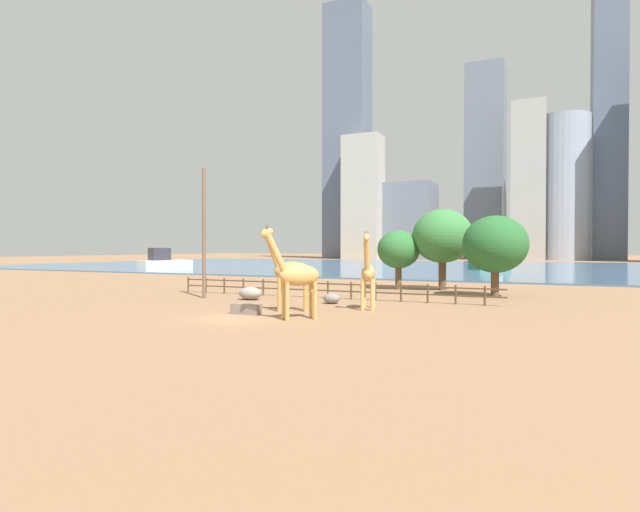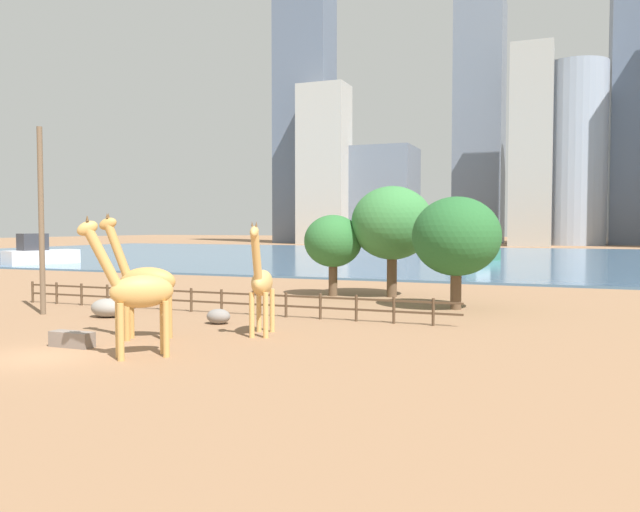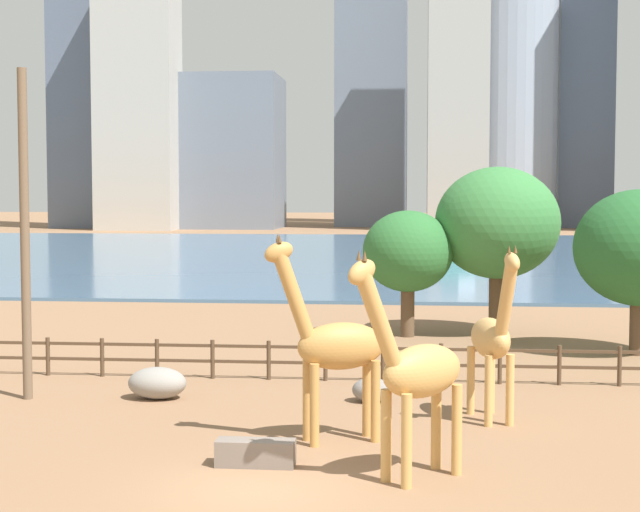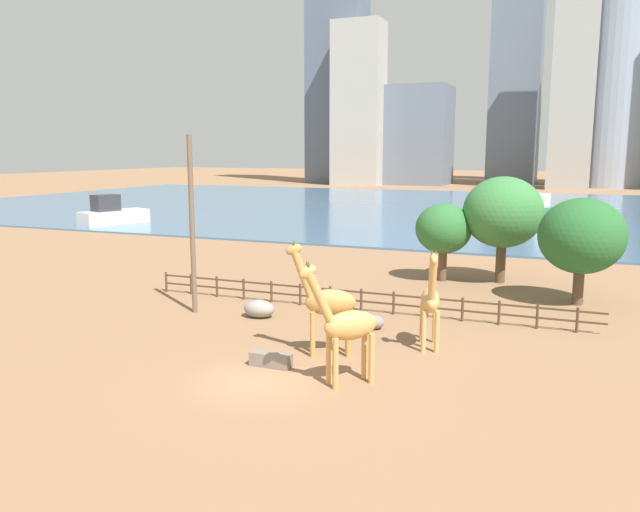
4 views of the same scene
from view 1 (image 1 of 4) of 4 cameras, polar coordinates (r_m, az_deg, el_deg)
ground_plane at (r=103.73m, az=16.12°, el=-1.23°), size 400.00×400.00×0.00m
harbor_water at (r=100.76m, az=15.86°, el=-1.23°), size 180.00×86.00×0.20m
giraffe_tall at (r=30.23m, az=-3.47°, el=-1.72°), size 3.16×1.79×5.22m
giraffe_companion at (r=26.59m, az=-2.76°, el=-2.19°), size 2.77×2.80×5.04m
giraffe_young at (r=31.00m, az=5.50°, el=-1.95°), size 1.38×3.06×4.87m
utility_pole at (r=38.97m, az=-13.12°, el=2.56°), size 0.28×0.28×9.89m
boulder_near_fence at (r=34.32m, az=1.34°, el=-4.86°), size 1.18×0.96×0.72m
boulder_by_pole at (r=37.18m, az=-7.98°, el=-4.24°), size 1.77×1.28×0.96m
feeding_trough at (r=29.21m, az=-8.45°, el=-6.00°), size 1.80×0.60×0.60m
enclosure_fence at (r=38.07m, az=0.10°, el=-3.69°), size 26.12×0.14×1.30m
tree_left_large at (r=40.97m, az=19.39°, el=1.25°), size 4.95×4.95×6.34m
tree_center_broad at (r=46.41m, az=13.82°, el=2.19°), size 5.39×5.39×7.33m
tree_right_tall at (r=46.47m, az=8.96°, el=0.71°), size 3.89×3.89×5.44m
boat_ferry at (r=84.00m, az=-17.38°, el=-0.75°), size 5.46×8.80×3.64m
boat_sailboat at (r=88.87m, az=18.90°, el=-0.75°), size 6.50×7.58×3.26m
skyline_tower_needle at (r=188.63m, az=18.42°, el=10.02°), size 12.86×15.13×67.59m
skyline_block_central at (r=176.16m, az=26.07°, el=6.95°), size 15.36×15.36×45.21m
skyline_tower_glass at (r=190.47m, az=30.11°, el=15.62°), size 9.45×15.12×105.12m
skyline_block_left at (r=172.76m, az=4.93°, el=6.66°), size 12.87×9.12×42.23m
skyline_block_right at (r=176.79m, az=10.34°, el=3.91°), size 16.18×15.72×26.17m
skyline_tower_short at (r=188.62m, az=3.14°, el=13.91°), size 15.39×11.22×92.42m
skyline_tower_far at (r=164.26m, az=22.73°, el=7.82°), size 9.57×9.89×47.50m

